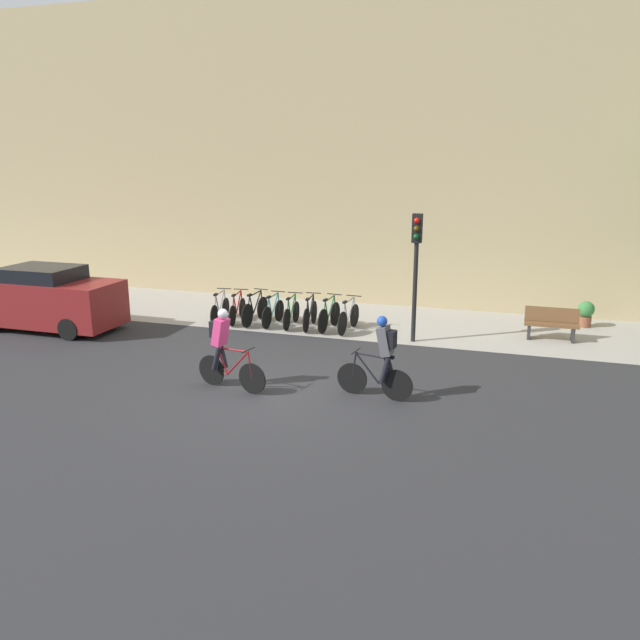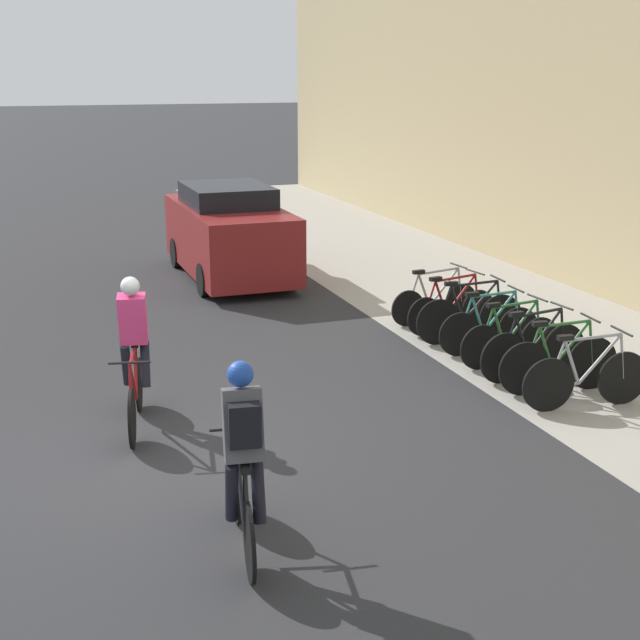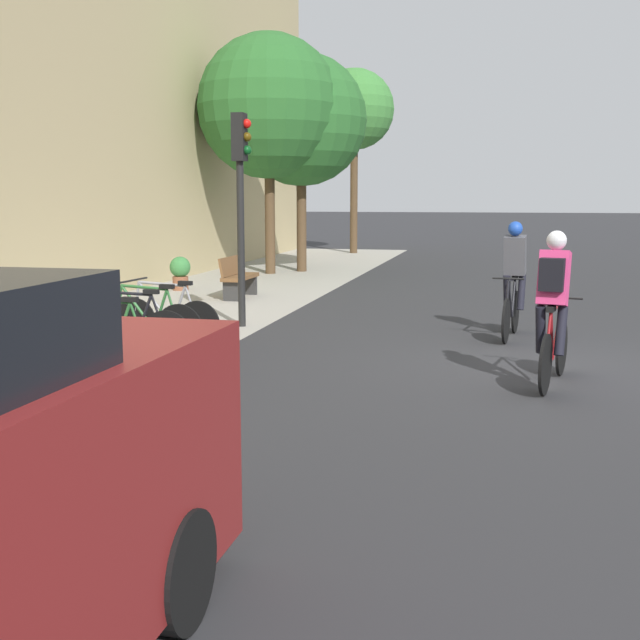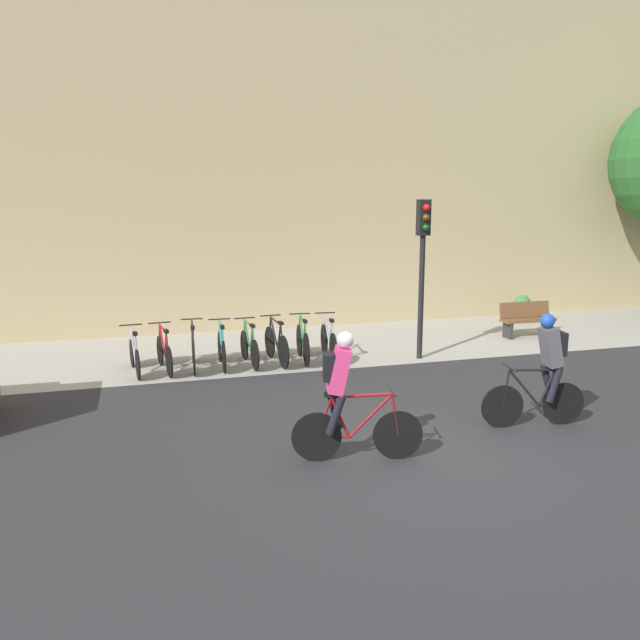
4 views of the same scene
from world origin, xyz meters
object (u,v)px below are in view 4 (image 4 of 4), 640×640
Objects in this scene: parked_bike_1 at (164,353)px; parked_bike_2 at (193,349)px; parked_bike_5 at (276,344)px; potted_plant at (522,307)px; cyclist_grey at (546,367)px; parked_bike_4 at (249,347)px; parked_bike_3 at (222,349)px; parked_bike_7 at (329,341)px; parked_bike_6 at (303,342)px; bench at (527,319)px; cyclist_pink at (344,393)px; parked_bike_0 at (135,355)px; traffic_light_pole at (423,250)px.

parked_bike_2 is (0.59, 0.00, 0.03)m from parked_bike_1.
parked_bike_5 reaches higher than potted_plant.
parked_bike_4 is (-3.77, 4.88, -0.55)m from cyclist_grey.
parked_bike_3 is (0.59, 0.00, -0.02)m from parked_bike_2.
parked_bike_3 is 0.95× the size of parked_bike_7.
cyclist_grey is 5.30m from parked_bike_7.
cyclist_grey is 6.97m from parked_bike_2.
parked_bike_6 is (-2.59, 4.88, -0.53)m from cyclist_grey.
parked_bike_4 reaches higher than bench.
parked_bike_7 is at bearing -0.11° from parked_bike_6.
potted_plant is at bearing 15.03° from parked_bike_2.
bench is (3.57, 5.69, -0.49)m from cyclist_grey.
cyclist_pink reaches higher than parked_bike_1.
parked_bike_0 is 1.17m from parked_bike_2.
parked_bike_4 reaches higher than parked_bike_0.
cyclist_pink reaches higher than parked_bike_4.
parked_bike_1 is 0.48× the size of traffic_light_pole.
cyclist_pink is at bearing -125.02° from traffic_light_pole.
potted_plant is (8.00, 7.85, -0.51)m from cyclist_pink.
parked_bike_2 is at bearing 179.98° from parked_bike_4.
parked_bike_7 is (0.59, -0.00, -0.01)m from parked_bike_6.
parked_bike_0 is 11.02m from potted_plant.
parked_bike_7 is at bearing 0.02° from parked_bike_1.
parked_bike_3 is at bearing 0.02° from parked_bike_2.
parked_bike_1 is 1.01× the size of parked_bike_4.
parked_bike_3 is at bearing 179.99° from parked_bike_7.
parked_bike_6 reaches higher than parked_bike_7.
potted_plant is at bearing 33.44° from traffic_light_pole.
parked_bike_4 is at bearing -0.02° from parked_bike_2.
parked_bike_3 reaches higher than parked_bike_4.
cyclist_grey is at bearing -38.59° from parked_bike_0.
parked_bike_0 is at bearing -179.93° from parked_bike_1.
cyclist_pink is 1.24× the size of bench.
parked_bike_2 and parked_bike_6 have the same top height.
cyclist_pink is 1.04× the size of parked_bike_5.
cyclist_pink is at bearing -73.69° from parked_bike_2.
parked_bike_0 is 1.02× the size of parked_bike_3.
traffic_light_pole is (3.14, -0.50, 2.00)m from parked_bike_5.
cyclist_pink is at bearing -104.73° from parked_bike_7.
parked_bike_6 is (3.52, 0.00, 0.04)m from parked_bike_0.
parked_bike_2 is at bearing 106.31° from cyclist_pink.
parked_bike_7 is at bearing 112.32° from cyclist_grey.
cyclist_pink is 0.51× the size of traffic_light_pole.
traffic_light_pole is (3.72, -0.50, 2.02)m from parked_bike_4.
parked_bike_0 is 9.72m from bench.
parked_bike_4 is (-0.37, 5.29, -0.55)m from cyclist_pink.
parked_bike_3 is 0.97× the size of parked_bike_6.
parked_bike_5 is 6.79m from bench.
parked_bike_6 is (1.17, 0.00, 0.02)m from parked_bike_4.
parked_bike_0 is 0.98× the size of parked_bike_6.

